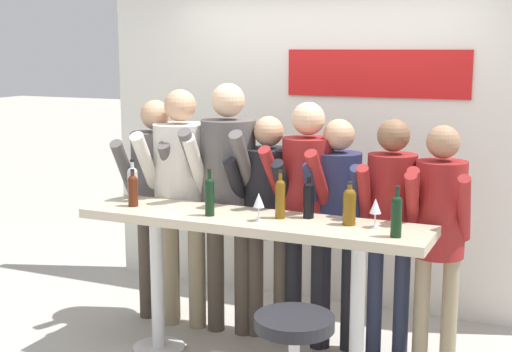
% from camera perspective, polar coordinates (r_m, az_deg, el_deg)
% --- Properties ---
extents(back_wall, '(3.87, 0.12, 2.75)m').
position_cam_1_polar(back_wall, '(5.76, 5.65, 3.36)').
color(back_wall, silver).
rests_on(back_wall, ground_plane).
extents(tasting_table, '(2.27, 0.52, 1.02)m').
position_cam_1_polar(tasting_table, '(4.54, -0.40, -5.47)').
color(tasting_table, beige).
rests_on(tasting_table, ground_plane).
extents(person_far_left, '(0.51, 0.60, 1.69)m').
position_cam_1_polar(person_far_left, '(5.39, -7.96, -0.81)').
color(person_far_left, '#473D33').
rests_on(person_far_left, ground_plane).
extents(person_left, '(0.52, 0.62, 1.77)m').
position_cam_1_polar(person_left, '(5.21, -6.02, -0.57)').
color(person_left, gray).
rests_on(person_left, ground_plane).
extents(person_center_left, '(0.49, 0.60, 1.82)m').
position_cam_1_polar(person_center_left, '(5.06, -2.26, -0.44)').
color(person_center_left, '#473D33').
rests_on(person_center_left, ground_plane).
extents(person_center, '(0.44, 0.53, 1.60)m').
position_cam_1_polar(person_center, '(4.99, 0.96, -2.23)').
color(person_center, '#473D33').
rests_on(person_center, ground_plane).
extents(person_center_right, '(0.44, 0.56, 1.71)m').
position_cam_1_polar(person_center_right, '(4.85, 4.08, -1.71)').
color(person_center_right, black).
rests_on(person_center_right, ground_plane).
extents(person_right, '(0.43, 0.54, 1.60)m').
position_cam_1_polar(person_right, '(4.82, 6.52, -2.60)').
color(person_right, black).
rests_on(person_right, ground_plane).
extents(person_far_right, '(0.43, 0.53, 1.62)m').
position_cam_1_polar(person_far_right, '(4.71, 10.73, -2.89)').
color(person_far_right, '#23283D').
rests_on(person_far_right, ground_plane).
extents(person_rightmost, '(0.41, 0.51, 1.60)m').
position_cam_1_polar(person_rightmost, '(4.61, 14.46, -3.50)').
color(person_rightmost, gray).
rests_on(person_rightmost, ground_plane).
extents(wine_bottle_0, '(0.06, 0.06, 0.30)m').
position_cam_1_polar(wine_bottle_0, '(4.51, -3.73, -1.51)').
color(wine_bottle_0, black).
rests_on(wine_bottle_0, tasting_table).
extents(wine_bottle_1, '(0.07, 0.07, 0.27)m').
position_cam_1_polar(wine_bottle_1, '(4.45, 4.24, -1.78)').
color(wine_bottle_1, black).
rests_on(wine_bottle_1, tasting_table).
extents(wine_bottle_2, '(0.08, 0.08, 0.26)m').
position_cam_1_polar(wine_bottle_2, '(4.30, 7.49, -2.29)').
color(wine_bottle_2, brown).
rests_on(wine_bottle_2, tasting_table).
extents(wine_bottle_3, '(0.06, 0.06, 0.29)m').
position_cam_1_polar(wine_bottle_3, '(4.07, 11.18, -3.01)').
color(wine_bottle_3, black).
rests_on(wine_bottle_3, tasting_table).
extents(wine_bottle_4, '(0.07, 0.07, 0.25)m').
position_cam_1_polar(wine_bottle_4, '(4.84, -9.82, -1.04)').
color(wine_bottle_4, '#4C1E0F').
rests_on(wine_bottle_4, tasting_table).
extents(wine_bottle_5, '(0.06, 0.06, 0.31)m').
position_cam_1_polar(wine_bottle_5, '(4.43, 1.95, -1.67)').
color(wine_bottle_5, brown).
rests_on(wine_bottle_5, tasting_table).
extents(wine_bottle_6, '(0.07, 0.07, 0.29)m').
position_cam_1_polar(wine_bottle_6, '(4.99, -9.84, -0.51)').
color(wine_bottle_6, '#B7BCC1').
rests_on(wine_bottle_6, tasting_table).
extents(wine_glass_0, '(0.07, 0.07, 0.18)m').
position_cam_1_polar(wine_glass_0, '(4.26, 9.53, -2.46)').
color(wine_glass_0, silver).
rests_on(wine_glass_0, tasting_table).
extents(wine_glass_1, '(0.07, 0.07, 0.18)m').
position_cam_1_polar(wine_glass_1, '(4.36, 0.22, -2.02)').
color(wine_glass_1, silver).
rests_on(wine_glass_1, tasting_table).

